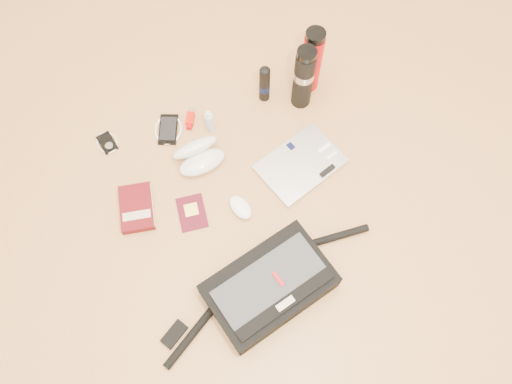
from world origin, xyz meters
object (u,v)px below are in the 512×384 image
at_px(messenger_bag, 269,286).
at_px(thermos_red, 312,61).
at_px(book, 137,208).
at_px(thermos_black, 304,78).
at_px(laptop, 301,164).

distance_m(messenger_bag, thermos_red, 0.84).
relative_size(book, thermos_black, 0.65).
relative_size(messenger_bag, thermos_red, 2.67).
bearing_deg(messenger_bag, laptop, 40.45).
bearing_deg(thermos_black, laptop, -110.45).
distance_m(messenger_bag, thermos_black, 0.76).
relative_size(laptop, thermos_red, 1.19).
bearing_deg(book, laptop, 6.27).
height_order(laptop, thermos_black, thermos_black).
bearing_deg(thermos_red, thermos_black, -132.07).
xyz_separation_m(messenger_bag, thermos_red, (0.42, 0.72, 0.09)).
bearing_deg(laptop, book, 157.63).
distance_m(thermos_black, thermos_red, 0.08).
xyz_separation_m(messenger_bag, thermos_black, (0.36, 0.66, 0.09)).
relative_size(laptop, book, 1.84).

